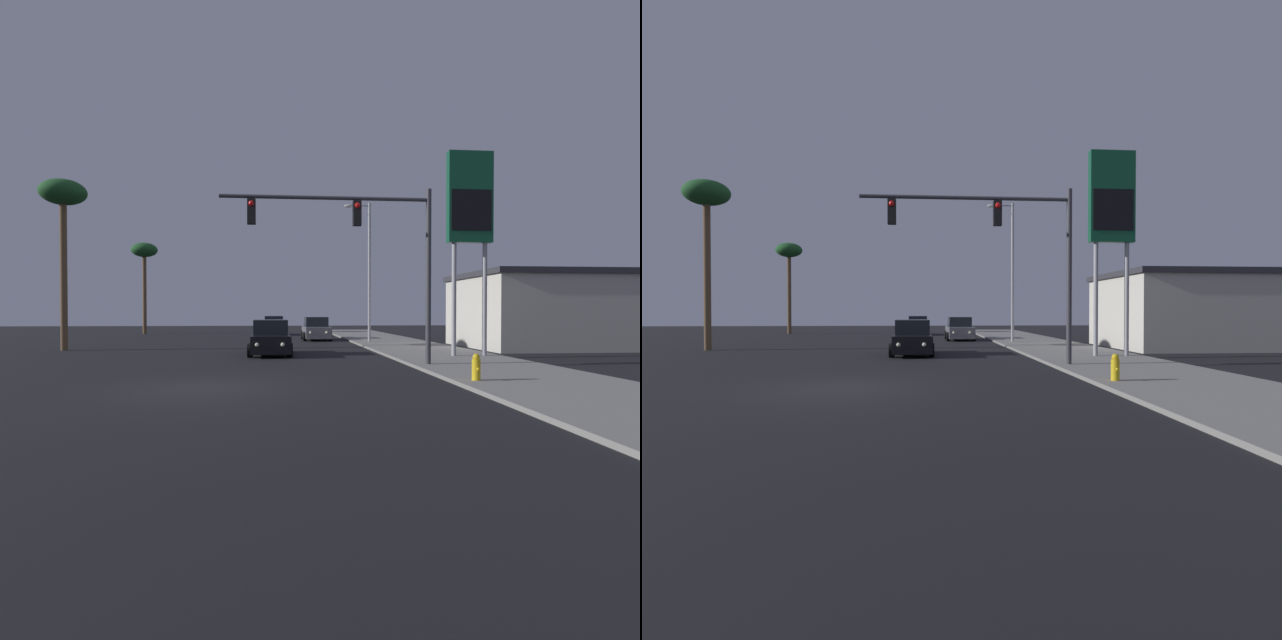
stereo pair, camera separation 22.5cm
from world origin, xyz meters
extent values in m
plane|color=black|center=(0.00, 0.00, 0.00)|extent=(120.00, 120.00, 0.00)
cube|color=gray|center=(9.50, 10.00, 0.06)|extent=(5.00, 60.00, 0.12)
cube|color=beige|center=(18.00, 13.94, 2.00)|extent=(10.00, 8.00, 4.00)
cube|color=#2D2D33|center=(18.00, 13.94, 4.15)|extent=(10.30, 8.30, 0.30)
cube|color=slate|center=(4.87, 22.45, 0.58)|extent=(1.89, 4.24, 0.80)
cube|color=black|center=(4.87, 22.60, 1.33)|extent=(1.64, 2.04, 0.70)
cylinder|color=black|center=(3.97, 21.15, 0.32)|extent=(0.24, 0.64, 0.64)
cylinder|color=black|center=(5.77, 21.15, 0.32)|extent=(0.24, 0.64, 0.64)
cylinder|color=black|center=(3.97, 23.75, 0.32)|extent=(0.24, 0.64, 0.64)
cylinder|color=black|center=(5.77, 23.75, 0.32)|extent=(0.24, 0.64, 0.64)
sphere|color=#F2EACC|center=(4.32, 20.33, 0.63)|extent=(0.18, 0.18, 0.18)
sphere|color=#F2EACC|center=(5.43, 20.33, 0.63)|extent=(0.18, 0.18, 0.18)
cube|color=black|center=(1.69, 10.24, 0.58)|extent=(1.90, 4.24, 0.80)
cube|color=black|center=(1.69, 10.39, 1.33)|extent=(1.65, 2.04, 0.70)
cylinder|color=black|center=(0.79, 8.94, 0.32)|extent=(0.24, 0.64, 0.64)
cylinder|color=black|center=(2.59, 8.94, 0.32)|extent=(0.24, 0.64, 0.64)
cylinder|color=black|center=(0.79, 11.54, 0.32)|extent=(0.24, 0.64, 0.64)
cylinder|color=black|center=(2.59, 11.54, 0.32)|extent=(0.24, 0.64, 0.64)
sphere|color=#F2EACC|center=(1.13, 8.12, 0.63)|extent=(0.18, 0.18, 0.18)
sphere|color=#F2EACC|center=(2.25, 8.12, 0.63)|extent=(0.18, 0.18, 0.18)
cube|color=navy|center=(1.78, 30.99, 0.58)|extent=(1.82, 4.21, 0.80)
cube|color=black|center=(1.78, 31.14, 1.33)|extent=(1.61, 2.01, 0.70)
cylinder|color=black|center=(0.88, 29.69, 0.32)|extent=(0.24, 0.64, 0.64)
cylinder|color=black|center=(2.68, 29.69, 0.32)|extent=(0.24, 0.64, 0.64)
cylinder|color=black|center=(0.88, 32.30, 0.32)|extent=(0.24, 0.64, 0.64)
cylinder|color=black|center=(2.68, 32.30, 0.32)|extent=(0.24, 0.64, 0.64)
sphere|color=#F2EACC|center=(1.22, 28.87, 0.63)|extent=(0.18, 0.18, 0.18)
sphere|color=#F2EACC|center=(2.33, 28.87, 0.63)|extent=(0.18, 0.18, 0.18)
cylinder|color=#38383D|center=(7.62, 4.46, 3.37)|extent=(0.20, 0.20, 6.50)
cylinder|color=#38383D|center=(3.77, 4.46, 6.22)|extent=(7.69, 0.14, 0.14)
cube|color=black|center=(4.93, 4.46, 5.67)|extent=(0.30, 0.24, 0.90)
sphere|color=red|center=(4.93, 4.32, 5.94)|extent=(0.20, 0.20, 0.20)
cube|color=black|center=(1.08, 4.46, 5.67)|extent=(0.30, 0.24, 0.90)
sphere|color=red|center=(1.08, 4.32, 5.94)|extent=(0.20, 0.20, 0.20)
cylinder|color=#99999E|center=(8.04, 18.44, 4.62)|extent=(0.18, 0.18, 9.00)
cylinder|color=#99999E|center=(7.34, 18.44, 8.97)|extent=(1.40, 0.10, 0.10)
ellipsoid|color=silver|center=(6.64, 18.44, 8.92)|extent=(0.50, 0.24, 0.20)
cylinder|color=#99999E|center=(9.79, 7.71, 2.62)|extent=(0.20, 0.20, 5.00)
cylinder|color=#99999E|center=(11.19, 7.71, 2.62)|extent=(0.20, 0.20, 5.00)
cube|color=#0F4C2D|center=(10.49, 7.71, 7.12)|extent=(2.00, 0.40, 4.00)
cube|color=black|center=(10.49, 7.50, 6.52)|extent=(1.80, 0.03, 1.80)
cylinder|color=gold|center=(7.62, 0.01, 0.42)|extent=(0.24, 0.24, 0.60)
sphere|color=gold|center=(7.62, 0.01, 0.78)|extent=(0.20, 0.20, 0.20)
cylinder|color=gold|center=(7.62, -0.16, 0.45)|extent=(0.08, 0.10, 0.08)
cylinder|color=brown|center=(-10.23, 34.00, 3.67)|extent=(0.36, 0.36, 7.34)
ellipsoid|color=#1E5123|center=(-10.23, 34.00, 7.82)|extent=(2.40, 2.40, 1.32)
cylinder|color=brown|center=(-9.31, 14.00, 3.97)|extent=(0.36, 0.36, 7.94)
ellipsoid|color=#1E5123|center=(-9.31, 14.00, 8.42)|extent=(2.40, 2.40, 1.32)
camera|label=1|loc=(1.95, -13.68, 2.07)|focal=28.00mm
camera|label=2|loc=(2.17, -13.70, 2.07)|focal=28.00mm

